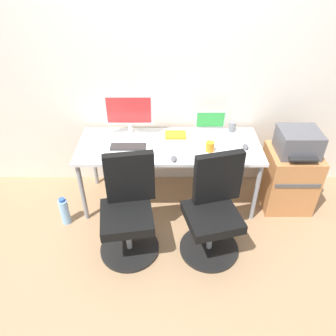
{
  "coord_description": "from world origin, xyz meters",
  "views": [
    {
      "loc": [
        -0.01,
        -2.71,
        2.38
      ],
      "look_at": [
        0.0,
        -0.05,
        0.46
      ],
      "focal_mm": 34.76,
      "sensor_mm": 36.0,
      "label": 1
    }
  ],
  "objects_px": {
    "desktop_monitor": "(128,112)",
    "office_chair_left": "(127,211)",
    "printer": "(297,142)",
    "open_laptop": "(209,129)",
    "coffee_mug": "(209,146)",
    "water_bottle_on_floor": "(63,212)",
    "office_chair_right": "(212,211)",
    "side_cabinet": "(287,178)"
  },
  "relations": [
    {
      "from": "desktop_monitor",
      "to": "office_chair_left",
      "type": "bearing_deg",
      "value": -87.33
    },
    {
      "from": "printer",
      "to": "open_laptop",
      "type": "bearing_deg",
      "value": 162.18
    },
    {
      "from": "office_chair_left",
      "to": "coffee_mug",
      "type": "height_order",
      "value": "office_chair_left"
    },
    {
      "from": "office_chair_left",
      "to": "desktop_monitor",
      "type": "relative_size",
      "value": 1.96
    },
    {
      "from": "open_laptop",
      "to": "coffee_mug",
      "type": "relative_size",
      "value": 3.37
    },
    {
      "from": "water_bottle_on_floor",
      "to": "office_chair_left",
      "type": "bearing_deg",
      "value": -23.1
    },
    {
      "from": "printer",
      "to": "coffee_mug",
      "type": "height_order",
      "value": "printer"
    },
    {
      "from": "office_chair_right",
      "to": "desktop_monitor",
      "type": "xyz_separation_m",
      "value": [
        -0.78,
        0.84,
        0.53
      ]
    },
    {
      "from": "open_laptop",
      "to": "coffee_mug",
      "type": "distance_m",
      "value": 0.33
    },
    {
      "from": "coffee_mug",
      "to": "side_cabinet",
      "type": "bearing_deg",
      "value": 4.25
    },
    {
      "from": "office_chair_right",
      "to": "printer",
      "type": "distance_m",
      "value": 1.09
    },
    {
      "from": "office_chair_left",
      "to": "office_chair_right",
      "type": "relative_size",
      "value": 1.0
    },
    {
      "from": "office_chair_right",
      "to": "coffee_mug",
      "type": "relative_size",
      "value": 10.22
    },
    {
      "from": "office_chair_right",
      "to": "coffee_mug",
      "type": "height_order",
      "value": "office_chair_right"
    },
    {
      "from": "water_bottle_on_floor",
      "to": "coffee_mug",
      "type": "distance_m",
      "value": 1.56
    },
    {
      "from": "office_chair_left",
      "to": "printer",
      "type": "relative_size",
      "value": 2.35
    },
    {
      "from": "side_cabinet",
      "to": "coffee_mug",
      "type": "height_order",
      "value": "coffee_mug"
    },
    {
      "from": "water_bottle_on_floor",
      "to": "office_chair_right",
      "type": "bearing_deg",
      "value": -11.62
    },
    {
      "from": "desktop_monitor",
      "to": "coffee_mug",
      "type": "distance_m",
      "value": 0.86
    },
    {
      "from": "water_bottle_on_floor",
      "to": "desktop_monitor",
      "type": "distance_m",
      "value": 1.17
    },
    {
      "from": "printer",
      "to": "water_bottle_on_floor",
      "type": "height_order",
      "value": "printer"
    },
    {
      "from": "printer",
      "to": "water_bottle_on_floor",
      "type": "distance_m",
      "value": 2.37
    },
    {
      "from": "office_chair_right",
      "to": "coffee_mug",
      "type": "xyz_separation_m",
      "value": [
        0.0,
        0.53,
        0.33
      ]
    },
    {
      "from": "water_bottle_on_floor",
      "to": "desktop_monitor",
      "type": "height_order",
      "value": "desktop_monitor"
    },
    {
      "from": "office_chair_left",
      "to": "office_chair_right",
      "type": "distance_m",
      "value": 0.74
    },
    {
      "from": "office_chair_left",
      "to": "open_laptop",
      "type": "bearing_deg",
      "value": 47.6
    },
    {
      "from": "water_bottle_on_floor",
      "to": "open_laptop",
      "type": "relative_size",
      "value": 1.0
    },
    {
      "from": "open_laptop",
      "to": "coffee_mug",
      "type": "bearing_deg",
      "value": -97.4
    },
    {
      "from": "printer",
      "to": "coffee_mug",
      "type": "xyz_separation_m",
      "value": [
        -0.85,
        -0.06,
        -0.01
      ]
    },
    {
      "from": "office_chair_right",
      "to": "desktop_monitor",
      "type": "distance_m",
      "value": 1.26
    },
    {
      "from": "office_chair_left",
      "to": "open_laptop",
      "type": "relative_size",
      "value": 3.03
    },
    {
      "from": "side_cabinet",
      "to": "open_laptop",
      "type": "relative_size",
      "value": 2.07
    },
    {
      "from": "office_chair_left",
      "to": "side_cabinet",
      "type": "xyz_separation_m",
      "value": [
        1.59,
        0.6,
        -0.1
      ]
    },
    {
      "from": "coffee_mug",
      "to": "office_chair_right",
      "type": "bearing_deg",
      "value": -90.09
    },
    {
      "from": "office_chair_left",
      "to": "side_cabinet",
      "type": "distance_m",
      "value": 1.7
    },
    {
      "from": "water_bottle_on_floor",
      "to": "open_laptop",
      "type": "distance_m",
      "value": 1.68
    },
    {
      "from": "office_chair_left",
      "to": "side_cabinet",
      "type": "relative_size",
      "value": 1.46
    },
    {
      "from": "printer",
      "to": "desktop_monitor",
      "type": "height_order",
      "value": "desktop_monitor"
    },
    {
      "from": "office_chair_right",
      "to": "water_bottle_on_floor",
      "type": "bearing_deg",
      "value": 168.38
    },
    {
      "from": "side_cabinet",
      "to": "water_bottle_on_floor",
      "type": "xyz_separation_m",
      "value": [
        -2.27,
        -0.3,
        -0.17
      ]
    },
    {
      "from": "office_chair_left",
      "to": "office_chair_right",
      "type": "height_order",
      "value": "same"
    },
    {
      "from": "coffee_mug",
      "to": "printer",
      "type": "bearing_deg",
      "value": 4.18
    }
  ]
}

